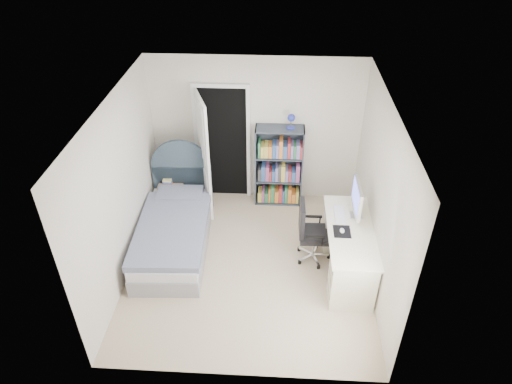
# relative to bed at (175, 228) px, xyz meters

# --- Properties ---
(room_shell) EXTENTS (3.50, 3.70, 2.60)m
(room_shell) POSITION_rel_bed_xyz_m (1.15, -0.41, 0.96)
(room_shell) COLOR tan
(room_shell) RESTS_ON ground
(door) EXTENTS (0.92, 0.79, 2.06)m
(door) POSITION_rel_bed_xyz_m (0.43, 1.12, 0.74)
(door) COLOR black
(door) RESTS_ON ground
(bed) EXTENTS (1.07, 2.13, 1.29)m
(bed) POSITION_rel_bed_xyz_m (0.00, 0.00, 0.00)
(bed) COLOR gray
(bed) RESTS_ON ground
(nightstand) EXTENTS (0.40, 0.40, 0.59)m
(nightstand) POSITION_rel_bed_xyz_m (-0.24, 0.94, 0.10)
(nightstand) COLOR tan
(nightstand) RESTS_ON ground
(floor_lamp) EXTENTS (0.19, 0.19, 1.36)m
(floor_lamp) POSITION_rel_bed_xyz_m (0.29, 1.10, 0.26)
(floor_lamp) COLOR silver
(floor_lamp) RESTS_ON ground
(bookcase) EXTENTS (0.78, 0.34, 1.66)m
(bookcase) POSITION_rel_bed_xyz_m (1.55, 1.22, 0.35)
(bookcase) COLOR #38414D
(bookcase) RESTS_ON ground
(desk) EXTENTS (0.63, 1.56, 1.28)m
(desk) POSITION_rel_bed_xyz_m (2.54, -0.44, 0.13)
(desk) COLOR #F3EDCB
(desk) RESTS_ON ground
(office_chair) EXTENTS (0.50, 0.51, 0.98)m
(office_chair) POSITION_rel_bed_xyz_m (2.00, -0.20, 0.24)
(office_chair) COLOR silver
(office_chair) RESTS_ON ground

